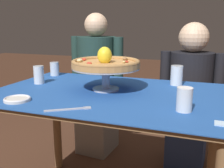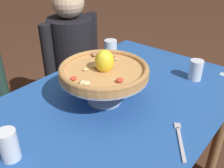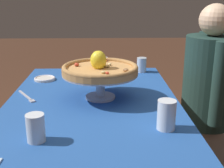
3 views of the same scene
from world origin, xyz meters
name	(u,v)px [view 1 (image 1 of 3)]	position (x,y,z in m)	size (l,w,h in m)	color
dining_table	(110,112)	(0.00, 0.00, 0.64)	(1.30, 0.85, 0.75)	olive
pizza_stand	(106,73)	(-0.04, 0.04, 0.85)	(0.38, 0.38, 0.13)	#B7B7C1
pizza	(106,63)	(-0.04, 0.04, 0.91)	(0.38, 0.38, 0.11)	tan
water_glass_side_left	(39,76)	(-0.49, 0.05, 0.80)	(0.06, 0.06, 0.11)	white
water_glass_back_right	(177,77)	(0.32, 0.30, 0.81)	(0.07, 0.07, 0.12)	white
water_glass_front_right	(184,101)	(0.41, -0.19, 0.80)	(0.07, 0.07, 0.10)	white
water_glass_back_left	(55,69)	(-0.54, 0.31, 0.80)	(0.06, 0.06, 0.10)	silver
side_plate	(17,99)	(-0.37, -0.31, 0.76)	(0.13, 0.13, 0.02)	silver
dinner_fork	(71,109)	(-0.06, -0.34, 0.76)	(0.18, 0.13, 0.01)	#B7B7C1
sugar_packet	(219,123)	(0.54, -0.30, 0.76)	(0.05, 0.04, 0.01)	silver
diner_left	(97,88)	(-0.39, 0.72, 0.58)	(0.48, 0.35, 1.21)	gray
diner_right	(189,101)	(0.39, 0.72, 0.54)	(0.47, 0.34, 1.13)	navy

